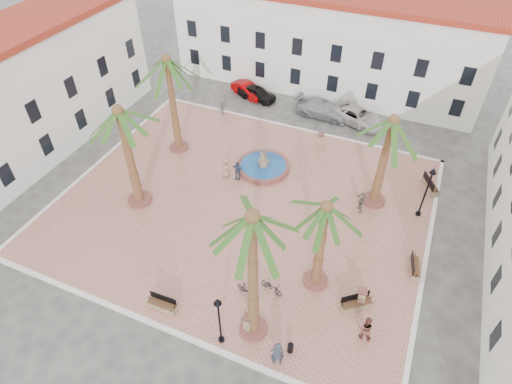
{
  "coord_description": "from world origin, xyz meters",
  "views": [
    {
      "loc": [
        9.84,
        -20.64,
        21.81
      ],
      "look_at": [
        1.0,
        0.0,
        1.6
      ],
      "focal_mm": 30.0,
      "sensor_mm": 36.0,
      "label": 1
    }
  ],
  "objects_px": {
    "bench_s": "(163,305)",
    "palm_sw": "(121,123)",
    "bollard_e": "(361,298)",
    "car_white": "(358,116)",
    "bollard_se": "(248,323)",
    "lamppost_e": "(429,184)",
    "palm_e": "(325,217)",
    "palm_s": "(253,231)",
    "bicycle_b": "(247,290)",
    "lamppost_s": "(219,313)",
    "car_silver": "(323,109)",
    "bollard_n": "(320,141)",
    "litter_bin": "(290,348)",
    "bench_e": "(414,268)",
    "bench_se": "(356,304)",
    "pedestrian_north": "(223,107)",
    "palm_ne": "(391,131)",
    "pedestrian_fountain_a": "(226,168)",
    "cyclist_a": "(277,353)",
    "palm_nw": "(168,70)",
    "car_black": "(257,93)",
    "pedestrian_fountain_b": "(237,170)",
    "car_red": "(248,90)",
    "bench_ne": "(430,186)",
    "pedestrian_east": "(361,202)",
    "cyclist_b": "(366,328)",
    "fountain": "(263,166)",
    "bicycle_a": "(272,287)"
  },
  "relations": [
    {
      "from": "palm_sw",
      "to": "palm_s",
      "type": "bearing_deg",
      "value": -27.98
    },
    {
      "from": "palm_sw",
      "to": "palm_e",
      "type": "distance_m",
      "value": 14.27
    },
    {
      "from": "lamppost_s",
      "to": "lamppost_e",
      "type": "relative_size",
      "value": 0.92
    },
    {
      "from": "lamppost_e",
      "to": "palm_e",
      "type": "bearing_deg",
      "value": -120.63
    },
    {
      "from": "pedestrian_fountain_a",
      "to": "car_silver",
      "type": "height_order",
      "value": "pedestrian_fountain_a"
    },
    {
      "from": "cyclist_b",
      "to": "pedestrian_fountain_a",
      "type": "bearing_deg",
      "value": -39.18
    },
    {
      "from": "car_black",
      "to": "car_white",
      "type": "height_order",
      "value": "car_white"
    },
    {
      "from": "bench_se",
      "to": "pedestrian_north",
      "type": "height_order",
      "value": "pedestrian_north"
    },
    {
      "from": "cyclist_a",
      "to": "palm_nw",
      "type": "bearing_deg",
      "value": -69.46
    },
    {
      "from": "lamppost_e",
      "to": "cyclist_b",
      "type": "height_order",
      "value": "lamppost_e"
    },
    {
      "from": "car_silver",
      "to": "lamppost_e",
      "type": "bearing_deg",
      "value": -131.9
    },
    {
      "from": "bench_s",
      "to": "bollard_se",
      "type": "height_order",
      "value": "bollard_se"
    },
    {
      "from": "bollard_se",
      "to": "bollard_n",
      "type": "relative_size",
      "value": 0.91
    },
    {
      "from": "cyclist_a",
      "to": "car_red",
      "type": "relative_size",
      "value": 0.5
    },
    {
      "from": "bollard_e",
      "to": "litter_bin",
      "type": "relative_size",
      "value": 2.2
    },
    {
      "from": "lamppost_s",
      "to": "pedestrian_east",
      "type": "height_order",
      "value": "lamppost_s"
    },
    {
      "from": "lamppost_s",
      "to": "palm_ne",
      "type": "bearing_deg",
      "value": 69.58
    },
    {
      "from": "palm_ne",
      "to": "lamppost_e",
      "type": "height_order",
      "value": "palm_ne"
    },
    {
      "from": "lamppost_e",
      "to": "pedestrian_fountain_b",
      "type": "distance_m",
      "value": 13.79
    },
    {
      "from": "cyclist_b",
      "to": "pedestrian_fountain_a",
      "type": "distance_m",
      "value": 16.04
    },
    {
      "from": "palm_e",
      "to": "cyclist_a",
      "type": "height_order",
      "value": "palm_e"
    },
    {
      "from": "fountain",
      "to": "palm_s",
      "type": "distance_m",
      "value": 16.25
    },
    {
      "from": "palm_e",
      "to": "car_silver",
      "type": "bearing_deg",
      "value": 105.4
    },
    {
      "from": "lamppost_e",
      "to": "car_black",
      "type": "xyz_separation_m",
      "value": [
        -17.11,
        10.67,
        -2.33
      ]
    },
    {
      "from": "palm_ne",
      "to": "pedestrian_fountain_a",
      "type": "xyz_separation_m",
      "value": [
        -11.27,
        -1.71,
        -5.36
      ]
    },
    {
      "from": "palm_s",
      "to": "car_red",
      "type": "relative_size",
      "value": 2.37
    },
    {
      "from": "palm_e",
      "to": "bench_ne",
      "type": "distance_m",
      "value": 13.95
    },
    {
      "from": "palm_e",
      "to": "bench_e",
      "type": "relative_size",
      "value": 3.7
    },
    {
      "from": "bench_s",
      "to": "palm_sw",
      "type": "bearing_deg",
      "value": 130.47
    },
    {
      "from": "bench_s",
      "to": "car_black",
      "type": "height_order",
      "value": "car_black"
    },
    {
      "from": "bollard_e",
      "to": "car_white",
      "type": "height_order",
      "value": "bollard_e"
    },
    {
      "from": "bollard_n",
      "to": "cyclist_a",
      "type": "xyz_separation_m",
      "value": [
        3.46,
        -19.13,
        0.2
      ]
    },
    {
      "from": "palm_sw",
      "to": "pedestrian_east",
      "type": "bearing_deg",
      "value": 19.58
    },
    {
      "from": "palm_ne",
      "to": "litter_bin",
      "type": "xyz_separation_m",
      "value": [
        -1.68,
        -13.5,
        -5.84
      ]
    },
    {
      "from": "palm_ne",
      "to": "bench_s",
      "type": "xyz_separation_m",
      "value": [
        -9.39,
        -13.89,
        -5.89
      ]
    },
    {
      "from": "bollard_se",
      "to": "car_white",
      "type": "relative_size",
      "value": 0.27
    },
    {
      "from": "fountain",
      "to": "car_white",
      "type": "xyz_separation_m",
      "value": [
        5.33,
        9.86,
        0.28
      ]
    },
    {
      "from": "palm_s",
      "to": "bench_e",
      "type": "height_order",
      "value": "palm_s"
    },
    {
      "from": "car_black",
      "to": "car_white",
      "type": "bearing_deg",
      "value": -81.17
    },
    {
      "from": "bicycle_b",
      "to": "palm_s",
      "type": "bearing_deg",
      "value": -133.06
    },
    {
      "from": "palm_e",
      "to": "bench_s",
      "type": "bearing_deg",
      "value": -145.17
    },
    {
      "from": "palm_sw",
      "to": "bicycle_a",
      "type": "relative_size",
      "value": 5.25
    },
    {
      "from": "palm_s",
      "to": "car_black",
      "type": "distance_m",
      "value": 26.68
    },
    {
      "from": "pedestrian_north",
      "to": "car_black",
      "type": "height_order",
      "value": "pedestrian_north"
    },
    {
      "from": "bench_s",
      "to": "bollard_se",
      "type": "relative_size",
      "value": 1.31
    },
    {
      "from": "fountain",
      "to": "bollard_se",
      "type": "bearing_deg",
      "value": -70.94
    },
    {
      "from": "lamppost_e",
      "to": "car_black",
      "type": "distance_m",
      "value": 20.29
    },
    {
      "from": "bench_s",
      "to": "bollard_e",
      "type": "xyz_separation_m",
      "value": [
        10.45,
        4.69,
        0.46
      ]
    },
    {
      "from": "palm_sw",
      "to": "bicycle_b",
      "type": "xyz_separation_m",
      "value": [
        10.67,
        -4.38,
        -6.33
      ]
    },
    {
      "from": "litter_bin",
      "to": "pedestrian_north",
      "type": "height_order",
      "value": "pedestrian_north"
    }
  ]
}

